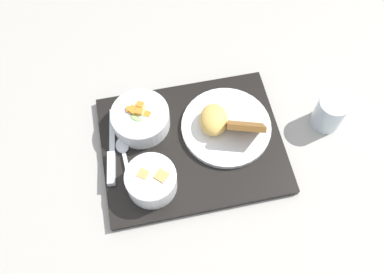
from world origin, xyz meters
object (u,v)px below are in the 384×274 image
at_px(knife, 112,162).
at_px(spoon, 124,155).
at_px(bowl_salad, 141,118).
at_px(plate_main, 225,125).
at_px(bowl_soup, 151,180).
at_px(glass_water, 329,114).

height_order(knife, spoon, knife).
distance_m(bowl_salad, plate_main, 0.20).
xyz_separation_m(bowl_salad, bowl_soup, (0.02, -0.16, 0.00)).
distance_m(bowl_salad, spoon, 0.09).
distance_m(bowl_salad, glass_water, 0.45).
relative_size(plate_main, glass_water, 2.42).
relative_size(bowl_soup, spoon, 0.80).
height_order(plate_main, glass_water, plate_main).
relative_size(bowl_salad, bowl_soup, 1.21).
bearing_deg(spoon, bowl_salad, -38.21).
relative_size(bowl_salad, glass_water, 1.54).
distance_m(plate_main, spoon, 0.24).
height_order(bowl_salad, glass_water, glass_water).
bearing_deg(knife, plate_main, -75.62).
xyz_separation_m(bowl_soup, knife, (-0.09, 0.06, -0.03)).
bearing_deg(knife, bowl_salad, -36.26).
height_order(bowl_soup, knife, bowl_soup).
xyz_separation_m(knife, spoon, (0.03, 0.02, -0.00)).
distance_m(bowl_salad, bowl_soup, 0.16).
bearing_deg(bowl_soup, bowl_salad, 96.01).
bearing_deg(knife, bowl_soup, -124.65).
xyz_separation_m(bowl_soup, plate_main, (0.18, 0.13, -0.02)).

